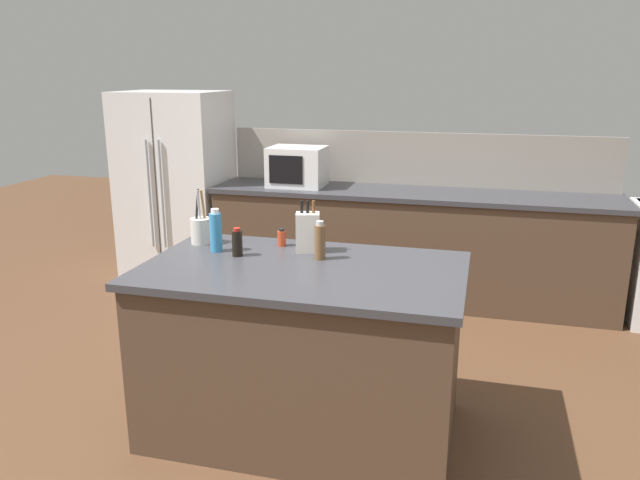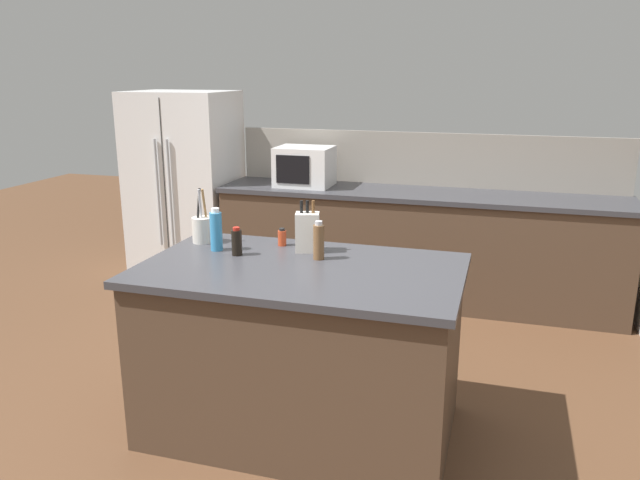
{
  "view_description": "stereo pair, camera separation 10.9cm",
  "coord_description": "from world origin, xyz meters",
  "px_view_note": "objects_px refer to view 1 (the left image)",
  "views": [
    {
      "loc": [
        0.88,
        -2.94,
        1.93
      ],
      "look_at": [
        0.0,
        0.35,
        0.99
      ],
      "focal_mm": 35.0,
      "sensor_mm": 36.0,
      "label": 1
    },
    {
      "loc": [
        0.98,
        -2.91,
        1.93
      ],
      "look_at": [
        0.0,
        0.35,
        0.99
      ],
      "focal_mm": 35.0,
      "sensor_mm": 36.0,
      "label": 2
    }
  ],
  "objects_px": {
    "soy_sauce_bottle": "(237,243)",
    "refrigerator": "(176,187)",
    "microwave": "(297,167)",
    "spice_jar_paprika": "(282,238)",
    "utensil_crock": "(201,230)",
    "pepper_grinder": "(320,241)",
    "knife_block": "(308,232)",
    "dish_soap_bottle": "(216,231)"
  },
  "relations": [
    {
      "from": "refrigerator",
      "to": "spice_jar_paprika",
      "type": "relative_size",
      "value": 16.84
    },
    {
      "from": "microwave",
      "to": "knife_block",
      "type": "relative_size",
      "value": 1.63
    },
    {
      "from": "microwave",
      "to": "utensil_crock",
      "type": "bearing_deg",
      "value": -90.1
    },
    {
      "from": "spice_jar_paprika",
      "to": "refrigerator",
      "type": "bearing_deg",
      "value": 131.22
    },
    {
      "from": "pepper_grinder",
      "to": "soy_sauce_bottle",
      "type": "bearing_deg",
      "value": -172.72
    },
    {
      "from": "utensil_crock",
      "to": "pepper_grinder",
      "type": "distance_m",
      "value": 0.76
    },
    {
      "from": "pepper_grinder",
      "to": "spice_jar_paprika",
      "type": "height_order",
      "value": "pepper_grinder"
    },
    {
      "from": "refrigerator",
      "to": "knife_block",
      "type": "distance_m",
      "value": 2.71
    },
    {
      "from": "refrigerator",
      "to": "knife_block",
      "type": "height_order",
      "value": "refrigerator"
    },
    {
      "from": "microwave",
      "to": "dish_soap_bottle",
      "type": "distance_m",
      "value": 2.05
    },
    {
      "from": "knife_block",
      "to": "pepper_grinder",
      "type": "distance_m",
      "value": 0.16
    },
    {
      "from": "refrigerator",
      "to": "pepper_grinder",
      "type": "relative_size",
      "value": 8.26
    },
    {
      "from": "dish_soap_bottle",
      "to": "soy_sauce_bottle",
      "type": "height_order",
      "value": "dish_soap_bottle"
    },
    {
      "from": "microwave",
      "to": "knife_block",
      "type": "height_order",
      "value": "microwave"
    },
    {
      "from": "microwave",
      "to": "soy_sauce_bottle",
      "type": "relative_size",
      "value": 3.01
    },
    {
      "from": "soy_sauce_bottle",
      "to": "knife_block",
      "type": "bearing_deg",
      "value": 27.43
    },
    {
      "from": "microwave",
      "to": "dish_soap_bottle",
      "type": "bearing_deg",
      "value": -85.82
    },
    {
      "from": "utensil_crock",
      "to": "spice_jar_paprika",
      "type": "xyz_separation_m",
      "value": [
        0.47,
        0.07,
        -0.03
      ]
    },
    {
      "from": "microwave",
      "to": "dish_soap_bottle",
      "type": "height_order",
      "value": "microwave"
    },
    {
      "from": "pepper_grinder",
      "to": "soy_sauce_bottle",
      "type": "xyz_separation_m",
      "value": [
        -0.45,
        -0.06,
        -0.02
      ]
    },
    {
      "from": "refrigerator",
      "to": "microwave",
      "type": "distance_m",
      "value": 1.22
    },
    {
      "from": "utensil_crock",
      "to": "soy_sauce_bottle",
      "type": "bearing_deg",
      "value": -31.39
    },
    {
      "from": "microwave",
      "to": "soy_sauce_bottle",
      "type": "distance_m",
      "value": 2.13
    },
    {
      "from": "pepper_grinder",
      "to": "microwave",
      "type": "bearing_deg",
      "value": 110.1
    },
    {
      "from": "refrigerator",
      "to": "dish_soap_bottle",
      "type": "relative_size",
      "value": 7.14
    },
    {
      "from": "refrigerator",
      "to": "pepper_grinder",
      "type": "bearing_deg",
      "value": -47.13
    },
    {
      "from": "microwave",
      "to": "spice_jar_paprika",
      "type": "relative_size",
      "value": 4.6
    },
    {
      "from": "refrigerator",
      "to": "utensil_crock",
      "type": "xyz_separation_m",
      "value": [
        1.19,
        -1.97,
        0.16
      ]
    },
    {
      "from": "soy_sauce_bottle",
      "to": "dish_soap_bottle",
      "type": "bearing_deg",
      "value": 159.83
    },
    {
      "from": "dish_soap_bottle",
      "to": "spice_jar_paprika",
      "type": "relative_size",
      "value": 2.36
    },
    {
      "from": "refrigerator",
      "to": "spice_jar_paprika",
      "type": "bearing_deg",
      "value": -48.78
    },
    {
      "from": "refrigerator",
      "to": "soy_sauce_bottle",
      "type": "xyz_separation_m",
      "value": [
        1.5,
        -2.15,
        0.15
      ]
    },
    {
      "from": "soy_sauce_bottle",
      "to": "pepper_grinder",
      "type": "bearing_deg",
      "value": 7.28
    },
    {
      "from": "microwave",
      "to": "pepper_grinder",
      "type": "xyz_separation_m",
      "value": [
        0.75,
        -2.05,
        -0.07
      ]
    },
    {
      "from": "spice_jar_paprika",
      "to": "soy_sauce_bottle",
      "type": "height_order",
      "value": "soy_sauce_bottle"
    },
    {
      "from": "knife_block",
      "to": "pepper_grinder",
      "type": "xyz_separation_m",
      "value": [
        0.1,
        -0.12,
        -0.01
      ]
    },
    {
      "from": "knife_block",
      "to": "soy_sauce_bottle",
      "type": "height_order",
      "value": "knife_block"
    },
    {
      "from": "refrigerator",
      "to": "spice_jar_paprika",
      "type": "distance_m",
      "value": 2.53
    },
    {
      "from": "soy_sauce_bottle",
      "to": "spice_jar_paprika",
      "type": "bearing_deg",
      "value": 55.85
    },
    {
      "from": "soy_sauce_bottle",
      "to": "refrigerator",
      "type": "bearing_deg",
      "value": 124.78
    },
    {
      "from": "spice_jar_paprika",
      "to": "pepper_grinder",
      "type": "bearing_deg",
      "value": -34.78
    },
    {
      "from": "knife_block",
      "to": "soy_sauce_bottle",
      "type": "distance_m",
      "value": 0.39
    }
  ]
}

